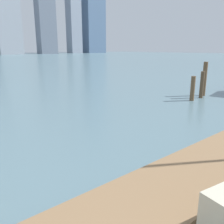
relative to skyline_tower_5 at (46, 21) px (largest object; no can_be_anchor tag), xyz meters
name	(u,v)px	position (x,y,z in m)	size (l,w,h in m)	color
floating_dock	(214,163)	(-57.56, -128.14, -17.50)	(12.77, 2.00, 0.18)	#93704C
dock_piling_0	(193,88)	(-50.26, -122.89, -16.83)	(0.27, 0.27, 1.52)	brown
dock_piling_1	(202,85)	(-49.06, -122.81, -16.72)	(0.25, 0.25, 1.74)	brown
dock_piling_5	(204,79)	(-48.21, -122.48, -16.45)	(0.29, 0.29, 2.30)	brown
skyline_tower_5	(46,21)	(0.00, 0.00, 0.00)	(9.47, 7.44, 35.19)	slate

